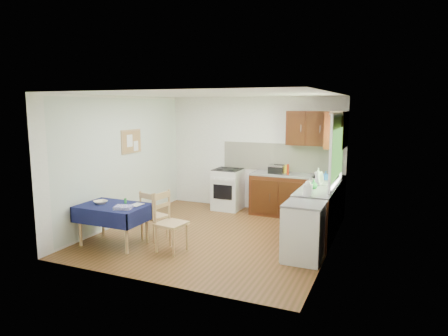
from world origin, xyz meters
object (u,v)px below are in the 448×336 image
at_px(chair_near, 169,220).
at_px(sandwich_press, 276,169).
at_px(chair_far, 152,214).
at_px(toaster, 279,169).
at_px(dining_table, 113,211).
at_px(dish_rack, 321,183).
at_px(kettle, 308,189).

relative_size(chair_near, sandwich_press, 3.17).
xyz_separation_m(chair_far, sandwich_press, (1.53, 2.39, 0.53)).
bearing_deg(chair_near, chair_far, 65.23).
distance_m(chair_far, toaster, 2.95).
height_order(dining_table, dish_rack, dish_rack).
bearing_deg(chair_near, kettle, -57.88).
bearing_deg(toaster, chair_near, -108.33).
distance_m(dining_table, sandwich_press, 3.50).
bearing_deg(dining_table, toaster, 69.52).
distance_m(chair_far, kettle, 2.67).
bearing_deg(sandwich_press, kettle, -77.50).
bearing_deg(sandwich_press, dish_rack, -54.29).
bearing_deg(dish_rack, dining_table, -165.82).
height_order(chair_near, dish_rack, dish_rack).
bearing_deg(sandwich_press, chair_far, -139.24).
bearing_deg(chair_far, kettle, -153.68).
distance_m(dining_table, chair_near, 1.01).
height_order(dining_table, toaster, toaster).
bearing_deg(dish_rack, sandwich_press, 122.84).
height_order(toaster, dish_rack, dish_rack).
height_order(chair_near, kettle, kettle).
bearing_deg(dining_table, kettle, 32.72).
distance_m(dining_table, kettle, 3.21).
bearing_deg(chair_near, toaster, -11.79).
xyz_separation_m(sandwich_press, dish_rack, (1.06, -0.82, -0.06)).
relative_size(dining_table, dish_rack, 2.48).
bearing_deg(kettle, chair_near, -156.15).
distance_m(chair_far, dish_rack, 3.07).
height_order(sandwich_press, dish_rack, dish_rack).
relative_size(chair_near, toaster, 3.96).
height_order(dish_rack, kettle, kettle).
height_order(chair_far, kettle, kettle).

